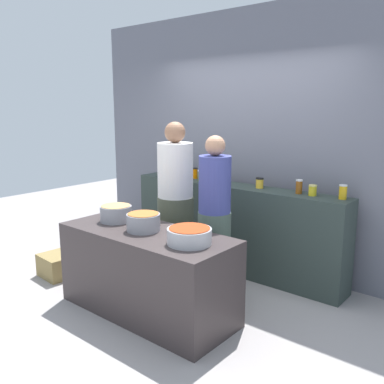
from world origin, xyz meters
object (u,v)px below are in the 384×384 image
(preserve_jar_7, at_px, (343,192))
(bread_crate, at_px, (58,265))
(preserve_jar_0, at_px, (184,172))
(cooking_pot_center, at_px, (143,222))
(preserve_jar_3, at_px, (214,179))
(preserve_jar_5, at_px, (299,187))
(cooking_pot_right, at_px, (189,236))
(preserve_jar_1, at_px, (195,173))
(preserve_jar_6, at_px, (313,190))
(cook_in_cap, at_px, (214,227))
(preserve_jar_4, at_px, (260,183))
(cooking_pot_left, at_px, (116,213))
(cook_with_tongs, at_px, (176,211))
(preserve_jar_2, at_px, (201,175))

(preserve_jar_7, bearing_deg, bread_crate, -150.31)
(preserve_jar_0, height_order, cooking_pot_center, preserve_jar_0)
(preserve_jar_3, distance_m, preserve_jar_5, 1.03)
(preserve_jar_5, distance_m, cooking_pot_right, 1.48)
(cooking_pot_right, bearing_deg, preserve_jar_1, 128.04)
(cooking_pot_right, height_order, bread_crate, cooking_pot_right)
(preserve_jar_5, distance_m, preserve_jar_7, 0.44)
(cooking_pot_center, bearing_deg, preserve_jar_5, 59.71)
(preserve_jar_6, height_order, cook_in_cap, cook_in_cap)
(preserve_jar_5, bearing_deg, preserve_jar_7, 3.64)
(preserve_jar_1, bearing_deg, preserve_jar_4, -1.62)
(cooking_pot_left, height_order, cook_in_cap, cook_in_cap)
(preserve_jar_0, relative_size, preserve_jar_4, 1.18)
(preserve_jar_3, xyz_separation_m, cooking_pot_center, (0.20, -1.34, -0.20))
(cook_with_tongs, xyz_separation_m, bread_crate, (-1.10, -0.79, -0.66))
(bread_crate, bearing_deg, preserve_jar_1, 62.86)
(preserve_jar_7, height_order, cooking_pot_center, preserve_jar_7)
(cooking_pot_left, relative_size, cooking_pot_right, 0.84)
(cooking_pot_left, bearing_deg, preserve_jar_5, 47.28)
(preserve_jar_3, xyz_separation_m, cooking_pot_right, (0.76, -1.36, -0.21))
(preserve_jar_4, relative_size, cooking_pot_left, 0.37)
(preserve_jar_7, bearing_deg, cook_with_tongs, -155.15)
(cooking_pot_center, relative_size, bread_crate, 0.78)
(cooking_pot_left, bearing_deg, preserve_jar_3, 79.63)
(preserve_jar_3, bearing_deg, preserve_jar_0, 169.38)
(bread_crate, bearing_deg, cooking_pot_center, 2.29)
(preserve_jar_2, bearing_deg, preserve_jar_7, 2.77)
(cook_in_cap, relative_size, bread_crate, 4.17)
(preserve_jar_1, bearing_deg, cook_in_cap, -41.78)
(preserve_jar_5, xyz_separation_m, cook_with_tongs, (-1.09, -0.68, -0.30))
(preserve_jar_2, relative_size, preserve_jar_7, 0.94)
(preserve_jar_6, bearing_deg, preserve_jar_4, 179.23)
(cook_in_cap, bearing_deg, preserve_jar_1, 138.22)
(cook_with_tongs, bearing_deg, cooking_pot_right, -42.31)
(cooking_pot_left, bearing_deg, bread_crate, -173.64)
(bread_crate, bearing_deg, cook_in_cap, 21.64)
(preserve_jar_0, height_order, preserve_jar_2, preserve_jar_0)
(preserve_jar_5, bearing_deg, cooking_pot_left, -132.72)
(preserve_jar_0, bearing_deg, preserve_jar_1, 2.95)
(cooking_pot_right, distance_m, bread_crate, 2.06)
(preserve_jar_4, bearing_deg, preserve_jar_5, -0.76)
(preserve_jar_6, bearing_deg, cook_in_cap, -128.63)
(preserve_jar_1, distance_m, cook_in_cap, 1.29)
(preserve_jar_1, relative_size, preserve_jar_3, 1.30)
(preserve_jar_3, relative_size, preserve_jar_5, 0.70)
(preserve_jar_1, distance_m, bread_crate, 1.94)
(preserve_jar_3, xyz_separation_m, preserve_jar_7, (1.47, 0.11, 0.02))
(cooking_pot_center, xyz_separation_m, bread_crate, (-1.36, -0.05, -0.74))
(preserve_jar_2, xyz_separation_m, bread_crate, (-0.95, -1.42, -0.95))
(cook_in_cap, bearing_deg, preserve_jar_3, 126.99)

